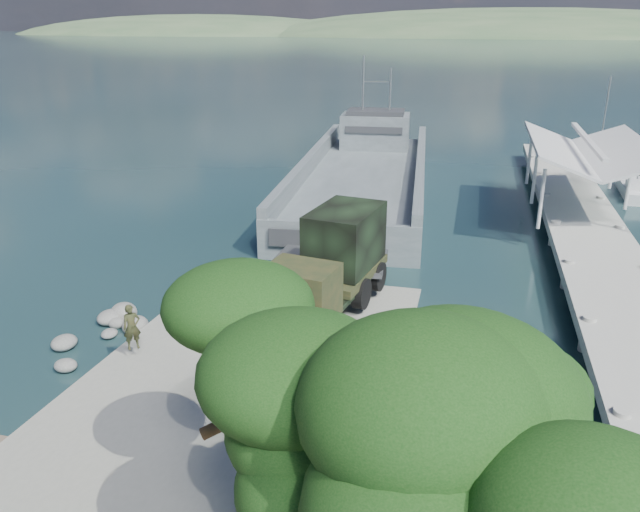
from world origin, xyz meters
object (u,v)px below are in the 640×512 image
at_px(pier, 581,205).
at_px(soldier, 133,337).
at_px(overhang_tree, 368,407).
at_px(sailboat_near, 636,191).
at_px(sailboat_far, 597,165).
at_px(military_truck, 331,264).
at_px(landing_craft, 364,184).

height_order(pier, soldier, pier).
bearing_deg(overhang_tree, sailboat_near, 72.13).
bearing_deg(overhang_tree, sailboat_far, 76.58).
bearing_deg(soldier, sailboat_far, 18.65).
bearing_deg(military_truck, pier, 61.61).
xyz_separation_m(soldier, sailboat_near, (21.98, 29.47, -0.92)).
relative_size(sailboat_near, sailboat_far, 0.95).
height_order(military_truck, soldier, military_truck).
relative_size(sailboat_far, overhang_tree, 0.93).
height_order(landing_craft, sailboat_near, landing_craft).
bearing_deg(overhang_tree, pier, 75.66).
height_order(pier, landing_craft, landing_craft).
relative_size(pier, sailboat_near, 6.05).
bearing_deg(pier, landing_craft, 158.74).
bearing_deg(landing_craft, sailboat_far, 30.73).
bearing_deg(soldier, sailboat_near, 10.76).
height_order(military_truck, overhang_tree, overhang_tree).
xyz_separation_m(soldier, sailboat_far, (20.70, 37.60, -0.90)).
xyz_separation_m(sailboat_near, sailboat_far, (-1.28, 8.14, 0.02)).
relative_size(landing_craft, overhang_tree, 4.00).
xyz_separation_m(sailboat_far, overhang_tree, (-11.11, -46.56, 5.59)).
distance_m(landing_craft, overhang_tree, 35.22).
height_order(pier, sailboat_near, sailboat_near).
distance_m(sailboat_far, overhang_tree, 48.19).
distance_m(military_truck, sailboat_far, 35.38).
xyz_separation_m(pier, military_truck, (-11.34, -14.43, 0.79)).
xyz_separation_m(sailboat_near, overhang_tree, (-12.39, -38.42, 5.61)).
bearing_deg(overhang_tree, soldier, 136.96).
distance_m(pier, landing_craft, 14.55).
bearing_deg(sailboat_far, military_truck, -107.12).
distance_m(landing_craft, military_truck, 19.89).
bearing_deg(military_truck, sailboat_far, 74.58).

